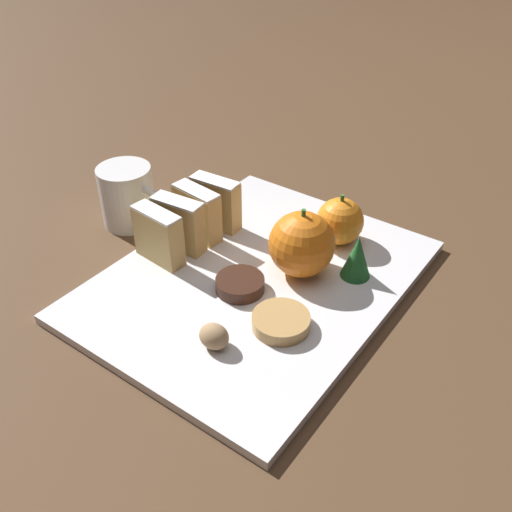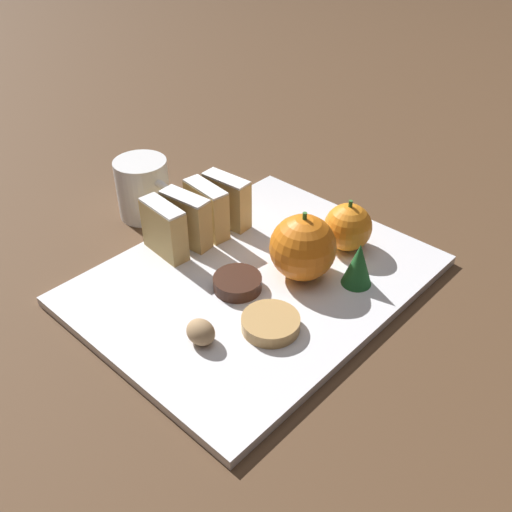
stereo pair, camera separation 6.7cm
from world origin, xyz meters
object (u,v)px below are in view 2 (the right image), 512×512
(chocolate_cookie, at_px, (235,282))
(coffee_mug, at_px, (144,189))
(walnut, at_px, (201,332))
(orange_near, at_px, (303,247))
(orange_far, at_px, (348,227))

(chocolate_cookie, height_order, coffee_mug, coffee_mug)
(walnut, xyz_separation_m, coffee_mug, (-0.26, 0.13, 0.02))
(orange_near, bearing_deg, coffee_mug, -173.30)
(chocolate_cookie, distance_m, coffee_mug, 0.23)
(orange_far, bearing_deg, orange_near, -93.76)
(orange_far, relative_size, chocolate_cookie, 1.21)
(coffee_mug, bearing_deg, walnut, -26.74)
(orange_far, height_order, chocolate_cookie, orange_far)
(walnut, bearing_deg, orange_near, 88.59)
(orange_near, height_order, chocolate_cookie, orange_near)
(orange_far, bearing_deg, chocolate_cookie, -106.81)
(orange_far, relative_size, walnut, 2.09)
(chocolate_cookie, xyz_separation_m, coffee_mug, (-0.22, 0.04, 0.02))
(chocolate_cookie, relative_size, coffee_mug, 0.56)
(orange_far, xyz_separation_m, chocolate_cookie, (-0.05, -0.16, -0.02))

